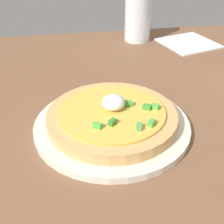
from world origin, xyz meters
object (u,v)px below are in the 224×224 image
object	(u,v)px
pizza	(112,116)
cup_far	(138,19)
plate	(112,125)
napkin	(188,43)

from	to	relation	value
pizza	cup_far	xyz separation A→B (cm)	(14.02, 40.53, 3.56)
plate	pizza	size ratio (longest dim) A/B	1.21
cup_far	plate	bearing A→B (deg)	-109.12
pizza	napkin	bearing A→B (deg)	52.21
cup_far	napkin	bearing A→B (deg)	-22.54
plate	pizza	bearing A→B (deg)	2.16
plate	napkin	bearing A→B (deg)	52.18
cup_far	napkin	distance (cm)	15.35
cup_far	napkin	size ratio (longest dim) A/B	0.96
napkin	pizza	bearing A→B (deg)	-127.79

